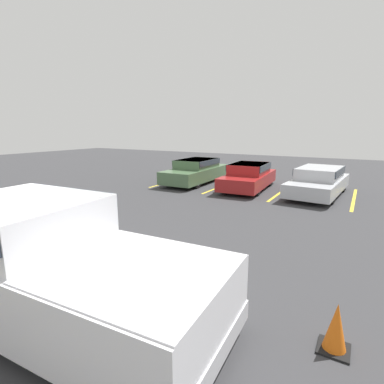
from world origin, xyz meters
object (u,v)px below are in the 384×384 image
parked_sedan_c (319,180)px  traffic_cone (336,329)px  parked_sedan_a (196,170)px  pickup_truck (40,260)px  parked_sedan_b (249,176)px

parked_sedan_c → traffic_cone: size_ratio=7.19×
parked_sedan_c → traffic_cone: 10.16m
parked_sedan_a → parked_sedan_c: (6.17, -0.04, -0.02)m
parked_sedan_a → traffic_cone: bearing=36.4°
parked_sedan_c → pickup_truck: bearing=-7.8°
pickup_truck → traffic_cone: 4.31m
parked_sedan_c → traffic_cone: (1.54, -10.03, -0.35)m
parked_sedan_c → traffic_cone: parked_sedan_c is taller
parked_sedan_a → parked_sedan_b: size_ratio=1.08×
parked_sedan_a → parked_sedan_c: 6.17m
parked_sedan_a → traffic_cone: 12.69m
parked_sedan_b → parked_sedan_c: (3.13, 0.22, 0.00)m
parked_sedan_b → parked_sedan_c: bearing=90.5°
parked_sedan_a → parked_sedan_c: parked_sedan_a is taller
parked_sedan_a → parked_sedan_b: 3.05m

